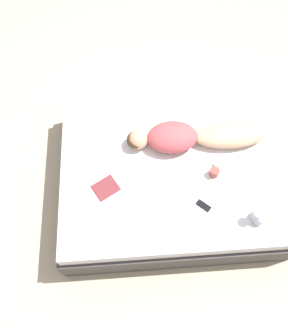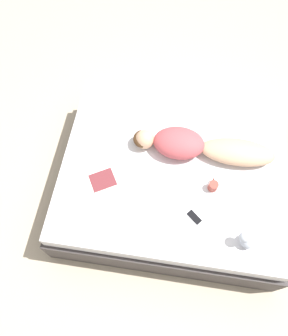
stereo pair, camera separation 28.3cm
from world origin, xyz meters
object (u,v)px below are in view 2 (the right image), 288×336
(cell_phone, at_px, (194,217))
(person, at_px, (199,146))
(open_magazine, at_px, (108,193))
(coffee_mug, at_px, (213,186))

(cell_phone, bearing_deg, person, 42.60)
(open_magazine, relative_size, cell_phone, 3.77)
(person, relative_size, cell_phone, 7.65)
(person, distance_m, cell_phone, 0.65)
(person, bearing_deg, cell_phone, -177.91)
(coffee_mug, bearing_deg, person, 24.02)
(person, bearing_deg, open_magazine, 126.11)
(open_magazine, height_order, coffee_mug, coffee_mug)
(person, height_order, cell_phone, person)
(person, xyz_separation_m, cell_phone, (-0.64, -0.02, -0.09))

